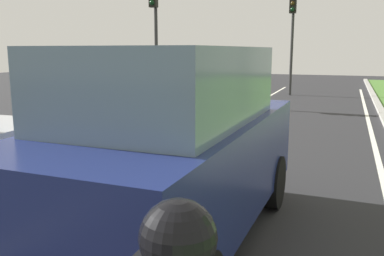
# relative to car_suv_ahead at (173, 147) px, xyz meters

# --- Properties ---
(ground_plane) EXTENTS (60.00, 60.00, 0.00)m
(ground_plane) POSITION_rel_car_suv_ahead_xyz_m (-1.09, 5.70, -1.17)
(ground_plane) COLOR #262628
(lane_line_center) EXTENTS (0.12, 32.00, 0.01)m
(lane_line_center) POSITION_rel_car_suv_ahead_xyz_m (-1.79, 5.70, -1.16)
(lane_line_center) COLOR silver
(lane_line_center) RESTS_ON ground
(lane_line_right_edge) EXTENTS (0.12, 32.00, 0.01)m
(lane_line_right_edge) POSITION_rel_car_suv_ahead_xyz_m (2.51, 5.70, -1.16)
(lane_line_right_edge) COLOR silver
(lane_line_right_edge) RESTS_ON ground
(car_suv_ahead) EXTENTS (2.05, 4.54, 2.28)m
(car_suv_ahead) POSITION_rel_car_suv_ahead_xyz_m (0.00, 0.00, 0.00)
(car_suv_ahead) COLOR navy
(car_suv_ahead) RESTS_ON ground
(traffic_light_overhead_left) EXTENTS (0.32, 0.50, 5.07)m
(traffic_light_overhead_left) POSITION_rel_car_suv_ahead_xyz_m (-5.78, 11.65, 2.27)
(traffic_light_overhead_left) COLOR #2D2D2D
(traffic_light_overhead_left) RESTS_ON ground
(traffic_light_far_median) EXTENTS (0.32, 0.50, 5.15)m
(traffic_light_far_median) POSITION_rel_car_suv_ahead_xyz_m (-0.93, 17.08, 2.31)
(traffic_light_far_median) COLOR #2D2D2D
(traffic_light_far_median) RESTS_ON ground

